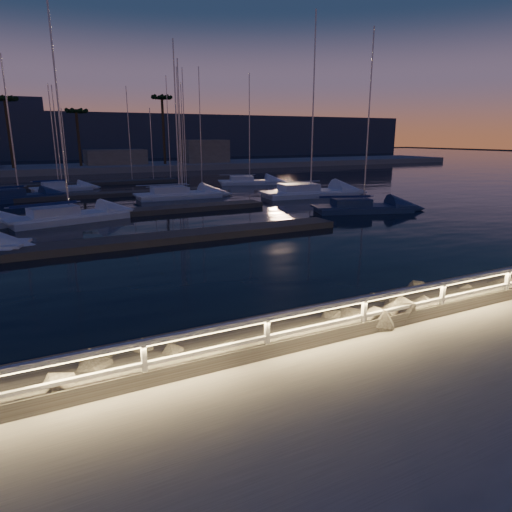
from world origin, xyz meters
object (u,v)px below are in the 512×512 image
object	(u,v)px
sailboat_c	(67,216)
sailboat_n	(61,187)
sailboat_g	(181,194)
sailboat_h	(308,192)
sailboat_k	(177,194)
sailboat_d	(361,207)
sailboat_l	(248,181)
sailboat_j	(17,197)
guard_rail	(332,313)

from	to	relation	value
sailboat_c	sailboat_n	distance (m)	20.23
sailboat_g	sailboat_h	world-z (taller)	sailboat_h
sailboat_h	sailboat_k	world-z (taller)	sailboat_h
sailboat_d	sailboat_h	world-z (taller)	sailboat_h
sailboat_l	sailboat_j	bearing A→B (deg)	-153.79
sailboat_k	sailboat_n	bearing A→B (deg)	130.98
sailboat_g	sailboat_k	bearing A→B (deg)	-164.09
guard_rail	sailboat_g	world-z (taller)	sailboat_g
guard_rail	sailboat_c	xyz separation A→B (m)	(-4.40, 25.02, -0.93)
guard_rail	sailboat_d	world-z (taller)	sailboat_d
sailboat_c	sailboat_j	world-z (taller)	sailboat_c
guard_rail	sailboat_g	bearing A→B (deg)	78.83
sailboat_d	sailboat_l	distance (m)	23.13
sailboat_g	sailboat_n	distance (m)	15.16
guard_rail	sailboat_h	size ratio (longest dim) A/B	2.58
sailboat_g	sailboat_h	size ratio (longest dim) A/B	0.75
sailboat_c	sailboat_j	xyz separation A→B (m)	(-3.11, 13.28, -0.01)
sailboat_d	sailboat_l	bearing A→B (deg)	105.31
sailboat_c	sailboat_d	size ratio (longest dim) A/B	1.05
guard_rail	sailboat_h	xyz separation A→B (m)	(18.20, 28.96, -0.90)
guard_rail	sailboat_n	size ratio (longest dim) A/B	4.00
sailboat_c	sailboat_j	size ratio (longest dim) A/B	1.11
sailboat_k	guard_rail	bearing A→B (deg)	-98.83
sailboat_l	sailboat_k	bearing A→B (deg)	-126.26
guard_rail	sailboat_g	xyz separation A→B (m)	(6.67, 33.76, -0.97)
guard_rail	sailboat_h	distance (m)	34.22
sailboat_d	sailboat_n	xyz separation A→B (m)	(-20.06, 25.99, -0.02)
sailboat_l	sailboat_n	size ratio (longest dim) A/B	1.18
sailboat_k	sailboat_n	size ratio (longest dim) A/B	1.30
sailboat_g	sailboat_n	world-z (taller)	sailboat_g
guard_rail	sailboat_c	size ratio (longest dim) A/B	3.09
sailboat_c	sailboat_l	bearing A→B (deg)	23.72
sailboat_h	sailboat_k	distance (m)	12.82
sailboat_h	sailboat_j	distance (m)	27.36
sailboat_d	sailboat_h	bearing A→B (deg)	100.25
sailboat_d	sailboat_j	distance (m)	30.90
sailboat_h	sailboat_n	size ratio (longest dim) A/B	1.55
sailboat_j	sailboat_k	world-z (taller)	sailboat_k
sailboat_d	sailboat_g	distance (m)	17.71
sailboat_n	guard_rail	bearing A→B (deg)	-94.29
sailboat_j	sailboat_k	size ratio (longest dim) A/B	0.89
sailboat_d	sailboat_j	world-z (taller)	sailboat_d
sailboat_g	sailboat_h	distance (m)	12.49
sailboat_h	guard_rail	bearing A→B (deg)	-115.65
sailboat_d	sailboat_l	size ratio (longest dim) A/B	1.04
sailboat_j	sailboat_l	xyz separation A→B (m)	(25.58, 4.02, -0.03)
sailboat_h	sailboat_j	bearing A→B (deg)	166.53
sailboat_c	sailboat_d	world-z (taller)	sailboat_c
sailboat_k	sailboat_l	bearing A→B (deg)	38.17
guard_rail	sailboat_l	world-z (taller)	sailboat_l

